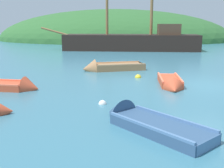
{
  "coord_description": "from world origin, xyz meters",
  "views": [
    {
      "loc": [
        -2.79,
        -12.8,
        2.79
      ],
      "look_at": [
        -4.02,
        -1.13,
        0.21
      ],
      "focal_mm": 44.17,
      "sensor_mm": 36.0,
      "label": 1
    }
  ],
  "objects_px": {
    "rowboat_portside": "(10,87)",
    "rowboat_near_dock": "(143,123)",
    "rowboat_center": "(171,84)",
    "rowboat_far": "(110,68)",
    "buoy_white": "(102,104)",
    "sailing_ship": "(132,44)",
    "buoy_yellow": "(138,78)"
  },
  "relations": [
    {
      "from": "sailing_ship",
      "to": "buoy_white",
      "type": "relative_size",
      "value": 58.5
    },
    {
      "from": "rowboat_center",
      "to": "rowboat_portside",
      "type": "bearing_deg",
      "value": -80.74
    },
    {
      "from": "sailing_ship",
      "to": "rowboat_center",
      "type": "bearing_deg",
      "value": 96.33
    },
    {
      "from": "sailing_ship",
      "to": "rowboat_portside",
      "type": "bearing_deg",
      "value": 74.38
    },
    {
      "from": "sailing_ship",
      "to": "rowboat_near_dock",
      "type": "height_order",
      "value": "sailing_ship"
    },
    {
      "from": "rowboat_far",
      "to": "rowboat_portside",
      "type": "bearing_deg",
      "value": 35.69
    },
    {
      "from": "rowboat_far",
      "to": "buoy_white",
      "type": "distance_m",
      "value": 7.22
    },
    {
      "from": "rowboat_portside",
      "to": "buoy_white",
      "type": "height_order",
      "value": "rowboat_portside"
    },
    {
      "from": "buoy_white",
      "to": "rowboat_portside",
      "type": "bearing_deg",
      "value": 157.07
    },
    {
      "from": "rowboat_near_dock",
      "to": "buoy_yellow",
      "type": "xyz_separation_m",
      "value": [
        -0.22,
        7.04,
        -0.08
      ]
    },
    {
      "from": "buoy_white",
      "to": "rowboat_far",
      "type": "bearing_deg",
      "value": 94.53
    },
    {
      "from": "sailing_ship",
      "to": "buoy_yellow",
      "type": "bearing_deg",
      "value": 91.65
    },
    {
      "from": "rowboat_near_dock",
      "to": "buoy_white",
      "type": "distance_m",
      "value": 2.46
    },
    {
      "from": "rowboat_center",
      "to": "buoy_white",
      "type": "bearing_deg",
      "value": -42.14
    },
    {
      "from": "rowboat_center",
      "to": "rowboat_portside",
      "type": "xyz_separation_m",
      "value": [
        -7.0,
        -1.36,
        -0.01
      ]
    },
    {
      "from": "sailing_ship",
      "to": "rowboat_far",
      "type": "bearing_deg",
      "value": 84.44
    },
    {
      "from": "rowboat_portside",
      "to": "rowboat_far",
      "type": "xyz_separation_m",
      "value": [
        3.72,
        5.38,
        0.05
      ]
    },
    {
      "from": "rowboat_center",
      "to": "rowboat_far",
      "type": "bearing_deg",
      "value": -142.6
    },
    {
      "from": "rowboat_far",
      "to": "buoy_white",
      "type": "xyz_separation_m",
      "value": [
        0.57,
        -7.2,
        -0.13
      ]
    },
    {
      "from": "sailing_ship",
      "to": "rowboat_center",
      "type": "distance_m",
      "value": 17.27
    },
    {
      "from": "rowboat_portside",
      "to": "buoy_white",
      "type": "bearing_deg",
      "value": -19.91
    },
    {
      "from": "rowboat_center",
      "to": "buoy_yellow",
      "type": "distance_m",
      "value": 2.39
    },
    {
      "from": "rowboat_center",
      "to": "rowboat_portside",
      "type": "height_order",
      "value": "rowboat_portside"
    },
    {
      "from": "rowboat_near_dock",
      "to": "rowboat_far",
      "type": "relative_size",
      "value": 0.83
    },
    {
      "from": "rowboat_far",
      "to": "rowboat_center",
      "type": "bearing_deg",
      "value": 109.48
    },
    {
      "from": "rowboat_portside",
      "to": "buoy_white",
      "type": "relative_size",
      "value": 10.9
    },
    {
      "from": "rowboat_center",
      "to": "buoy_yellow",
      "type": "height_order",
      "value": "rowboat_center"
    },
    {
      "from": "rowboat_center",
      "to": "rowboat_far",
      "type": "height_order",
      "value": "rowboat_far"
    },
    {
      "from": "rowboat_portside",
      "to": "rowboat_near_dock",
      "type": "bearing_deg",
      "value": -30.81
    },
    {
      "from": "rowboat_center",
      "to": "buoy_white",
      "type": "height_order",
      "value": "rowboat_center"
    },
    {
      "from": "rowboat_center",
      "to": "buoy_white",
      "type": "distance_m",
      "value": 4.17
    },
    {
      "from": "rowboat_portside",
      "to": "rowboat_far",
      "type": "bearing_deg",
      "value": 58.34
    }
  ]
}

